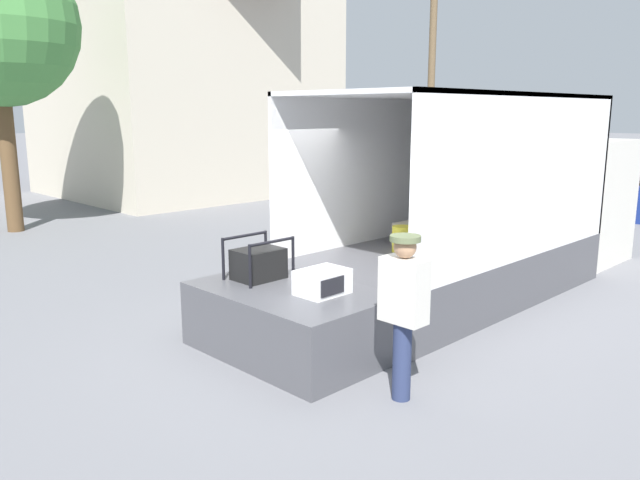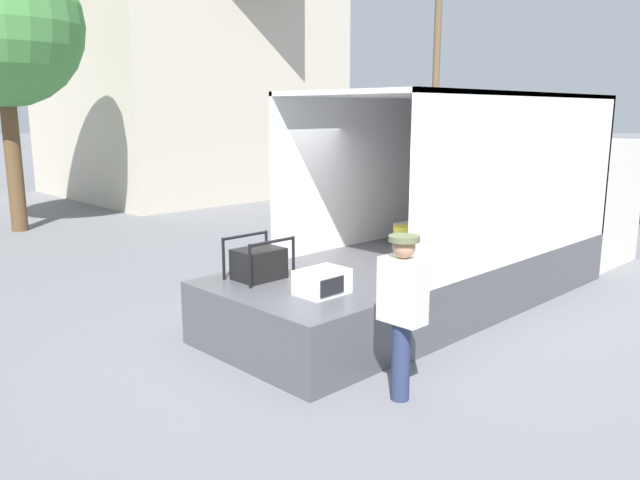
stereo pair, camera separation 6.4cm
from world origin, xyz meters
name	(u,v)px [view 1 (the left image)]	position (x,y,z in m)	size (l,w,h in m)	color
ground_plane	(333,336)	(0.00, 0.00, 0.00)	(160.00, 160.00, 0.00)	slate
box_truck	(506,222)	(4.15, 0.00, 0.92)	(7.03, 2.34, 2.98)	silver
tailgate_deck	(289,321)	(-0.72, 0.00, 0.38)	(1.45, 2.23, 0.76)	#4C4C51
microwave	(322,282)	(-0.60, -0.42, 0.90)	(0.55, 0.42, 0.28)	white
portable_generator	(260,263)	(-0.67, 0.57, 0.95)	(0.69, 0.54, 0.51)	black
worker_person	(404,301)	(-0.75, -1.65, 0.98)	(0.29, 0.44, 1.61)	navy
house_backdrop	(183,55)	(6.80, 13.63, 4.59)	(8.48, 7.81, 9.01)	beige
utility_pole	(431,77)	(15.71, 9.83, 4.05)	(1.80, 0.28, 7.80)	brown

